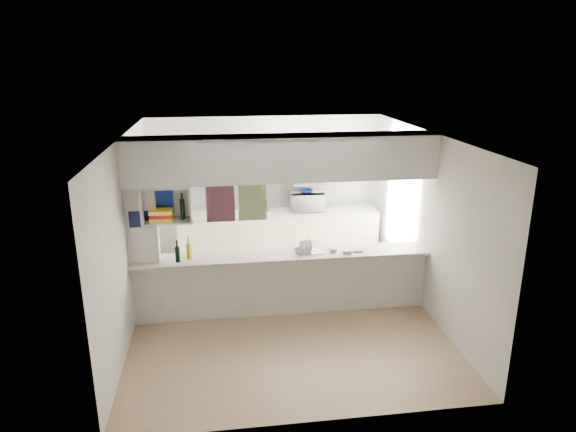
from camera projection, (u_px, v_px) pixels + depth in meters
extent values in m
plane|color=tan|center=(283.00, 312.00, 7.55)|extent=(4.80, 4.80, 0.00)
plane|color=white|center=(282.00, 135.00, 6.78)|extent=(4.80, 4.80, 0.00)
plane|color=silver|center=(266.00, 187.00, 9.43)|extent=(4.20, 0.00, 4.20)
plane|color=silver|center=(128.00, 235.00, 6.89)|extent=(0.00, 4.80, 4.80)
plane|color=silver|center=(426.00, 222.00, 7.44)|extent=(0.00, 4.80, 4.80)
cube|color=silver|center=(283.00, 285.00, 7.42)|extent=(4.20, 0.15, 0.88)
cube|color=beige|center=(283.00, 255.00, 7.28)|extent=(4.20, 0.50, 0.04)
cube|color=white|center=(283.00, 158.00, 6.87)|extent=(4.20, 0.50, 0.60)
cube|color=silver|center=(143.00, 235.00, 6.91)|extent=(0.40, 0.18, 2.60)
cube|color=#191E4C|center=(141.00, 219.00, 6.75)|extent=(0.30, 0.01, 0.22)
cube|color=white|center=(142.00, 236.00, 6.82)|extent=(0.30, 0.01, 0.24)
cube|color=#2E1425|center=(220.00, 200.00, 7.15)|extent=(0.40, 0.02, 0.62)
cube|color=#165D66|center=(252.00, 199.00, 7.21)|extent=(0.40, 0.02, 0.62)
cube|color=white|center=(168.00, 221.00, 6.80)|extent=(0.65, 0.35, 0.02)
cube|color=white|center=(165.00, 186.00, 6.66)|extent=(0.65, 0.35, 0.02)
cube|color=white|center=(168.00, 200.00, 6.88)|extent=(0.65, 0.02, 0.50)
cube|color=white|center=(142.00, 205.00, 6.69)|extent=(0.02, 0.35, 0.50)
cube|color=white|center=(191.00, 203.00, 6.77)|extent=(0.02, 0.35, 0.50)
cube|color=yellow|center=(162.00, 218.00, 6.78)|extent=(0.30, 0.24, 0.05)
cube|color=#B11725|center=(161.00, 215.00, 6.76)|extent=(0.28, 0.22, 0.05)
cube|color=yellow|center=(161.00, 211.00, 6.75)|extent=(0.30, 0.24, 0.05)
cube|color=navy|center=(164.00, 201.00, 6.84)|extent=(0.26, 0.02, 0.34)
cylinder|color=black|center=(183.00, 209.00, 6.78)|extent=(0.06, 0.06, 0.28)
cube|color=beige|center=(279.00, 236.00, 9.43)|extent=(3.60, 0.60, 0.90)
cube|color=beige|center=(279.00, 212.00, 9.29)|extent=(3.60, 0.63, 0.03)
cube|color=silver|center=(277.00, 191.00, 9.47)|extent=(3.60, 0.03, 0.60)
cube|color=beige|center=(266.00, 158.00, 9.10)|extent=(2.62, 0.34, 0.72)
cube|color=white|center=(308.00, 180.00, 9.25)|extent=(0.60, 0.46, 0.12)
cube|color=silver|center=(311.00, 184.00, 9.05)|extent=(0.60, 0.02, 0.05)
imported|color=white|center=(307.00, 202.00, 9.30)|extent=(0.62, 0.43, 0.33)
imported|color=navy|center=(306.00, 191.00, 9.24)|extent=(0.24, 0.24, 0.06)
cube|color=silver|center=(308.00, 252.00, 7.34)|extent=(0.43, 0.37, 0.01)
cylinder|color=white|center=(302.00, 246.00, 7.27)|extent=(0.06, 0.18, 0.18)
cylinder|color=white|center=(306.00, 246.00, 7.29)|extent=(0.06, 0.18, 0.18)
cylinder|color=white|center=(309.00, 245.00, 7.31)|extent=(0.06, 0.18, 0.18)
imported|color=white|center=(298.00, 250.00, 7.24)|extent=(0.14, 0.14, 0.09)
cylinder|color=black|center=(178.00, 254.00, 6.97)|extent=(0.07, 0.07, 0.21)
cylinder|color=black|center=(177.00, 244.00, 6.92)|extent=(0.03, 0.03, 0.10)
cylinder|color=#A5A81C|center=(189.00, 251.00, 7.06)|extent=(0.07, 0.07, 0.23)
cylinder|color=#A5A81C|center=(188.00, 240.00, 7.01)|extent=(0.03, 0.03, 0.10)
cylinder|color=silver|center=(333.00, 250.00, 7.35)|extent=(0.13, 0.13, 0.06)
cube|color=silver|center=(347.00, 252.00, 7.28)|extent=(0.13, 0.09, 0.05)
cube|color=black|center=(358.00, 252.00, 7.33)|extent=(0.14, 0.07, 0.01)
cylinder|color=black|center=(248.00, 208.00, 9.24)|extent=(0.10, 0.10, 0.13)
cube|color=brown|center=(266.00, 205.00, 9.30)|extent=(0.11, 0.09, 0.22)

